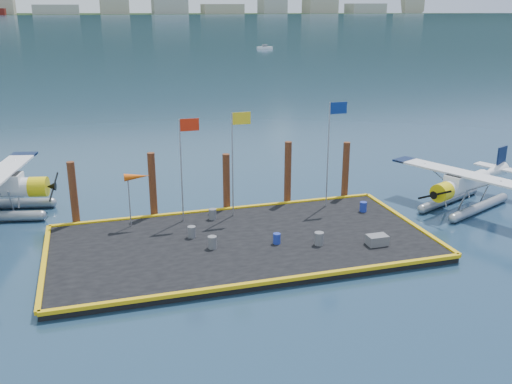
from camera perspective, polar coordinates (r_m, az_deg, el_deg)
The scene contains 21 objects.
ground at distance 30.77m, azimuth -1.43°, elevation -5.54°, with size 4000.00×4000.00×0.00m, color #19334D.
dock at distance 30.69m, azimuth -1.44°, elevation -5.20°, with size 20.00×10.00×0.40m, color black.
dock_bumpers at distance 30.57m, azimuth -1.44°, elevation -4.70°, with size 20.25×10.25×0.18m, color gold, non-canonical shape.
far_backdrop at distance 1781.97m, azimuth -8.96°, elevation 17.83°, with size 3050.00×2050.00×810.00m.
seaplane_d at distance 38.27m, azimuth 19.96°, elevation 0.47°, with size 8.67×9.10×3.33m.
drum_0 at distance 31.07m, azimuth -6.45°, elevation -3.99°, with size 0.44×0.44×0.62m, color #5B5B60.
drum_1 at distance 30.11m, azimuth 6.32°, elevation -4.65°, with size 0.49×0.49×0.69m, color #5B5B60.
drum_2 at distance 30.12m, azimuth 2.09°, elevation -4.67°, with size 0.40×0.40×0.56m, color navy.
drum_3 at distance 29.62m, azimuth -4.39°, elevation -5.03°, with size 0.46×0.46×0.65m, color #5B5B60.
drum_4 at distance 35.31m, azimuth 10.67°, elevation -1.46°, with size 0.43×0.43×0.60m, color navy.
drum_5 at distance 33.55m, azimuth -4.37°, elevation -2.22°, with size 0.44×0.44×0.62m, color #5B5B60.
crate at distance 30.63m, azimuth 12.02°, elevation -4.72°, with size 1.06×0.71×0.53m, color #5B5B60.
flagpole_red at distance 32.41m, azimuth -7.18°, elevation 3.78°, with size 1.14×0.08×6.00m.
flagpole_yellow at distance 32.98m, azimuth -2.04°, elevation 4.37°, with size 1.14×0.08×6.20m.
flagpole_blue at distance 34.88m, azimuth 7.57°, elevation 5.28°, with size 1.14×0.08×6.50m.
windsock at distance 32.42m, azimuth -11.87°, elevation 1.39°, with size 1.40×0.44×3.12m.
piling_0 at distance 34.25m, azimuth -17.77°, elevation -0.35°, with size 0.44×0.44×4.00m, color #472614.
piling_1 at distance 34.35m, azimuth -10.29°, elevation 0.47°, with size 0.44×0.44×4.20m, color #472614.
piling_2 at distance 35.13m, azimuth -2.97°, elevation 0.80°, with size 0.44×0.44×3.80m, color #472614.
piling_3 at distance 36.15m, azimuth 3.20°, elevation 1.72°, with size 0.44×0.44×4.30m, color #472614.
piling_4 at distance 37.68m, azimuth 8.94°, elevation 1.97°, with size 0.44×0.44×4.00m, color #472614.
Camera 1 is at (-7.27, -27.23, 12.35)m, focal length 40.00 mm.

